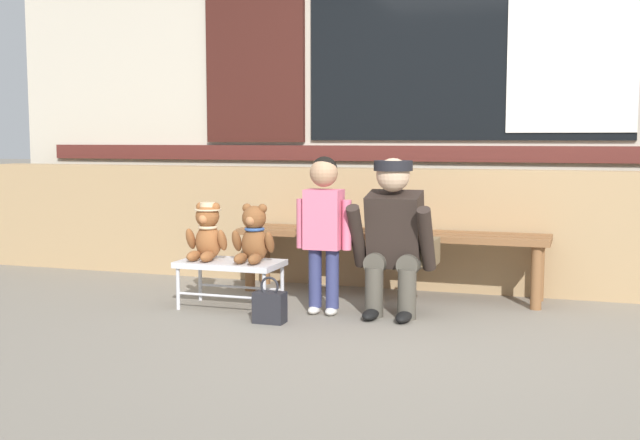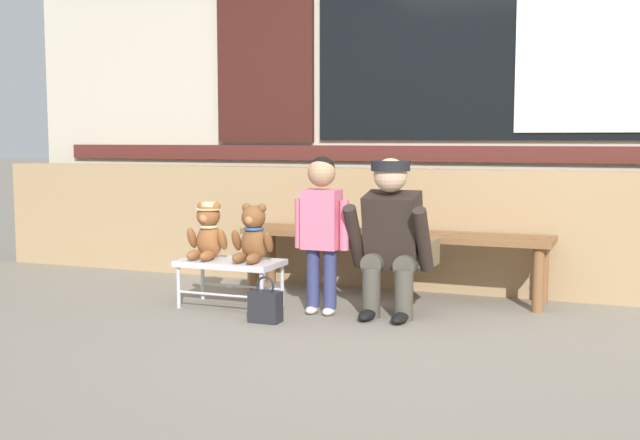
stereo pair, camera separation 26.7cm
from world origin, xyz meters
name	(u,v)px [view 2 (the right image)]	position (x,y,z in m)	size (l,w,h in m)	color
ground_plane	(403,338)	(0.00, 0.00, 0.00)	(60.00, 60.00, 0.00)	gray
brick_low_wall	(459,231)	(0.00, 1.43, 0.42)	(7.65, 0.25, 0.85)	tan
shop_facade	(477,36)	(0.00, 1.94, 1.82)	(7.80, 0.26, 3.63)	beige
wooden_bench_long	(393,242)	(-0.37, 1.06, 0.37)	(2.10, 0.40, 0.44)	brown
small_display_bench	(230,265)	(-1.23, 0.36, 0.27)	(0.64, 0.36, 0.30)	silver
teddy_bear_with_hat	(208,232)	(-1.39, 0.36, 0.47)	(0.28, 0.27, 0.36)	#93562D
teddy_bear_plain	(253,235)	(-1.07, 0.36, 0.46)	(0.28, 0.26, 0.36)	brown
child_standing	(322,217)	(-0.62, 0.38, 0.59)	(0.35, 0.18, 0.96)	navy
adult_crouching	(393,237)	(-0.20, 0.49, 0.48)	(0.50, 0.49, 0.95)	#4C473D
handbag_on_ground	(265,306)	(-0.84, 0.06, 0.10)	(0.18, 0.11, 0.27)	#232328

